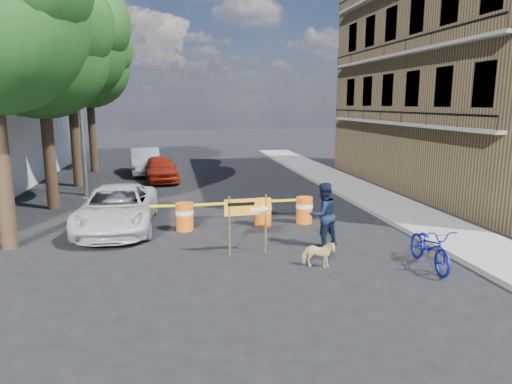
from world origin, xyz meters
name	(u,v)px	position (x,y,z in m)	size (l,w,h in m)	color
ground	(258,256)	(0.00, 0.00, 0.00)	(120.00, 120.00, 0.00)	black
sidewalk_east	(377,199)	(6.20, 6.00, 0.07)	(2.40, 40.00, 0.15)	gray
apartment_building	(482,60)	(12.00, 8.00, 6.00)	(8.00, 16.00, 12.00)	olive
tree_mid_a	(42,49)	(-6.74, 7.00, 6.01)	(5.25, 5.00, 8.68)	#332316
tree_mid_b	(70,45)	(-6.73, 12.00, 6.71)	(5.67, 5.40, 9.62)	#332316
tree_far	(89,65)	(-6.74, 17.00, 6.22)	(5.04, 4.80, 8.84)	#332316
streetlamp	(81,95)	(-5.93, 9.50, 4.38)	(1.25, 0.18, 8.00)	gray
barrel_far_left	(127,217)	(-3.67, 3.12, 0.47)	(0.58, 0.58, 0.90)	#D7410C
barrel_mid_left	(185,216)	(-1.86, 2.94, 0.47)	(0.58, 0.58, 0.90)	#D7410C
barrel_mid_right	(263,212)	(0.75, 3.10, 0.47)	(0.58, 0.58, 0.90)	#D7410C
barrel_far_right	(304,209)	(2.20, 3.15, 0.47)	(0.58, 0.58, 0.90)	#D7410C
detour_sign	(253,211)	(-0.10, 0.24, 1.19)	(1.27, 0.24, 1.64)	#592D19
pedestrian	(323,215)	(1.98, 0.54, 0.93)	(0.90, 0.70, 1.86)	black
bicycle	(432,228)	(4.06, -1.58, 1.02)	(0.71, 1.07, 2.03)	#121892
dog	(318,254)	(1.32, -1.10, 0.34)	(0.37, 0.82, 0.69)	#E8CF85
suv_white	(117,208)	(-4.00, 3.50, 0.69)	(2.30, 4.99, 1.39)	silver
sedan_red	(161,169)	(-2.80, 12.68, 0.68)	(1.60, 3.97, 1.35)	#AA220E
sedan_silver	(145,161)	(-3.73, 15.46, 0.74)	(1.57, 4.50, 1.48)	silver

